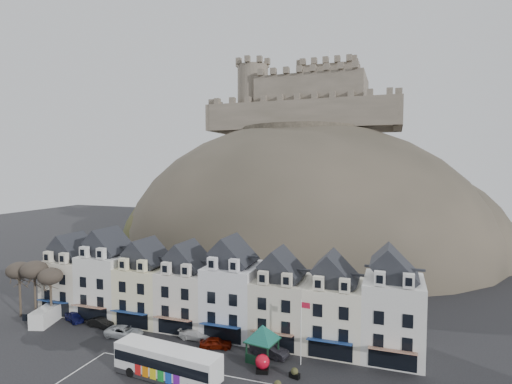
% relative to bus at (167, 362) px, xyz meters
% --- Properties ---
extents(townhouse_terrace, '(54.40, 9.35, 11.80)m').
position_rel_bus_xyz_m(townhouse_terrace, '(-1.24, 13.63, 3.40)').
color(townhouse_terrace, beige).
rests_on(townhouse_terrace, ground).
extents(castle_hill, '(100.00, 76.00, 68.00)m').
position_rel_bus_xyz_m(castle_hill, '(-0.13, 66.62, -1.79)').
color(castle_hill, '#333027').
rests_on(castle_hill, ground).
extents(castle, '(50.20, 22.20, 22.00)m').
position_rel_bus_xyz_m(castle, '(-0.87, 73.60, 38.30)').
color(castle, brown).
rests_on(castle, ground).
extents(tree_left_far, '(3.61, 3.61, 8.24)m').
position_rel_bus_xyz_m(tree_left_far, '(-30.38, 8.16, 5.00)').
color(tree_left_far, '#372B23').
rests_on(tree_left_far, ground).
extents(tree_left_mid, '(3.78, 3.78, 8.64)m').
position_rel_bus_xyz_m(tree_left_mid, '(-27.38, 8.16, 5.34)').
color(tree_left_mid, '#372B23').
rests_on(tree_left_mid, ground).
extents(tree_left_near, '(3.43, 3.43, 7.84)m').
position_rel_bus_xyz_m(tree_left_near, '(-24.38, 8.16, 4.66)').
color(tree_left_near, '#372B23').
rests_on(tree_left_near, ground).
extents(bus, '(12.38, 4.06, 3.43)m').
position_rel_bus_xyz_m(bus, '(0.00, 0.00, 0.00)').
color(bus, '#262628').
rests_on(bus, ground).
extents(bus_shelter, '(6.58, 6.58, 4.24)m').
position_rel_bus_xyz_m(bus_shelter, '(8.22, 7.16, 1.39)').
color(bus_shelter, '#10311E').
rests_on(bus_shelter, ground).
extents(red_buoy, '(1.58, 1.58, 1.95)m').
position_rel_bus_xyz_m(red_buoy, '(9.02, 4.73, -0.90)').
color(red_buoy, black).
rests_on(red_buoy, ground).
extents(flagpole, '(1.09, 0.15, 7.51)m').
position_rel_bus_xyz_m(flagpole, '(12.71, 7.66, 2.39)').
color(flagpole, silver).
rests_on(flagpole, ground).
extents(white_van, '(3.55, 5.40, 2.27)m').
position_rel_bus_xyz_m(white_van, '(-24.39, 7.16, -0.76)').
color(white_van, white).
rests_on(white_van, ground).
extents(planter_west, '(1.24, 0.86, 1.12)m').
position_rel_bus_xyz_m(planter_west, '(12.64, 4.66, -1.36)').
color(planter_west, black).
rests_on(planter_west, ground).
extents(car_navy, '(4.20, 3.03, 1.33)m').
position_rel_bus_xyz_m(car_navy, '(-21.19, 9.18, -1.23)').
color(car_navy, '#0D1045').
rests_on(car_navy, ground).
extents(car_black, '(3.95, 1.60, 1.27)m').
position_rel_bus_xyz_m(car_black, '(-16.18, 8.74, -1.26)').
color(car_black, black).
rests_on(car_black, ground).
extents(car_silver, '(5.15, 2.67, 1.42)m').
position_rel_bus_xyz_m(car_silver, '(-10.98, 7.16, -1.19)').
color(car_silver, silver).
rests_on(car_silver, ground).
extents(car_white, '(4.49, 1.87, 1.30)m').
position_rel_bus_xyz_m(car_white, '(-1.78, 9.66, -1.25)').
color(car_white, silver).
rests_on(car_white, ground).
extents(car_maroon, '(4.29, 2.81, 1.36)m').
position_rel_bus_xyz_m(car_maroon, '(1.78, 8.22, -1.22)').
color(car_maroon, '#5A1005').
rests_on(car_maroon, ground).
extents(car_charcoal, '(5.03, 2.76, 1.57)m').
position_rel_bus_xyz_m(car_charcoal, '(8.62, 8.48, -1.11)').
color(car_charcoal, black).
rests_on(car_charcoal, ground).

